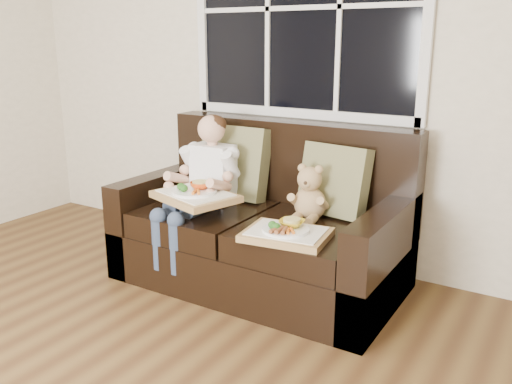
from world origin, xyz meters
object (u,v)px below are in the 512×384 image
Objects in this scene: teddy_bear at (309,196)px; tray_left at (195,194)px; child at (204,176)px; tray_right at (287,233)px; loveseat at (265,232)px.

teddy_bear is 0.67m from tray_left.
tray_right is (0.71, -0.23, -0.16)m from child.
loveseat reaches higher than teddy_bear.
teddy_bear is at bearing 10.28° from child.
loveseat reaches higher than tray_left.
teddy_bear reaches higher than tray_right.
teddy_bear is at bearing 89.59° from tray_right.
loveseat is at bearing 126.42° from tray_right.
loveseat is 0.51m from child.
loveseat is at bearing 60.66° from tray_left.
child is 1.58× the size of tray_left.
loveseat reaches higher than tray_right.
loveseat is 0.40m from teddy_bear.
child is at bearing 154.09° from tray_right.
tray_left is (0.07, -0.17, -0.07)m from child.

